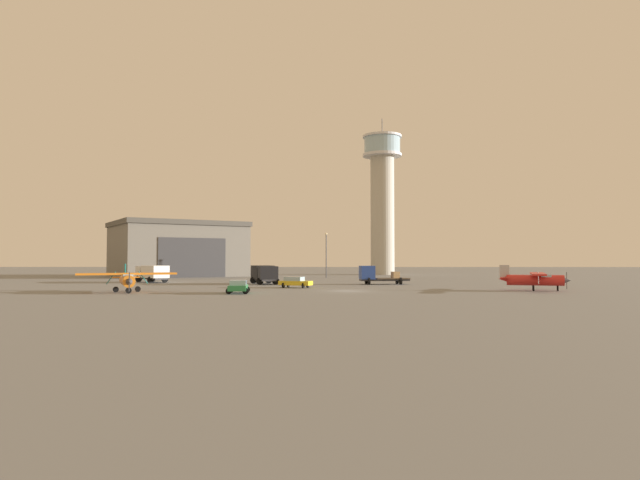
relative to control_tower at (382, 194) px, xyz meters
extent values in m
plane|color=slate|center=(-10.11, -67.67, -18.82)|extent=(400.00, 400.00, 0.00)
cylinder|color=#B2AD9E|center=(0.00, 0.00, -4.93)|extent=(5.54, 5.54, 27.78)
cylinder|color=silver|center=(0.00, 0.00, 9.26)|extent=(9.15, 9.15, 0.60)
cylinder|color=#99B7C6|center=(0.00, 0.00, 11.50)|extent=(8.41, 8.41, 3.88)
cylinder|color=silver|center=(0.00, 0.00, 13.69)|extent=(9.15, 9.15, 0.50)
cylinder|color=#38383D|center=(0.00, 0.00, 15.94)|extent=(0.16, 0.16, 4.00)
cube|color=#6B665B|center=(-44.78, -12.94, -13.61)|extent=(31.76, 30.32, 10.41)
cube|color=#4A4740|center=(-44.78, -12.94, -7.91)|extent=(32.59, 31.15, 1.00)
cube|color=#38383A|center=(-39.35, -21.51, -14.91)|extent=(11.61, 7.44, 7.81)
cylinder|color=red|center=(11.03, -67.09, -17.62)|extent=(6.19, 3.07, 1.22)
cone|color=#38383D|center=(14.16, -68.12, -17.62)|extent=(1.10, 1.08, 0.85)
cube|color=#38383D|center=(14.16, -68.12, -17.62)|extent=(0.09, 0.11, 1.86)
cube|color=red|center=(11.31, -67.18, -16.92)|extent=(4.46, 9.77, 0.20)
cylinder|color=#B7BABF|center=(10.82, -68.67, -17.32)|extent=(0.38, 0.94, 1.33)
cylinder|color=#B7BABF|center=(11.80, -65.69, -17.32)|extent=(0.38, 0.94, 1.33)
cube|color=#99B7C6|center=(12.14, -67.46, -17.29)|extent=(1.33, 1.26, 0.69)
cone|color=red|center=(7.90, -66.06, -17.52)|extent=(1.59, 1.30, 0.91)
cube|color=#B7BABF|center=(7.90, -66.06, -16.74)|extent=(1.06, 0.45, 1.67)
cube|color=red|center=(7.90, -66.06, -17.38)|extent=(1.76, 3.07, 0.10)
cylinder|color=black|center=(13.26, -67.82, -18.52)|extent=(0.34, 0.61, 0.59)
cylinder|color=black|center=(10.50, -68.05, -18.52)|extent=(0.34, 0.61, 0.59)
cylinder|color=black|center=(11.18, -66.00, -18.52)|extent=(0.34, 0.61, 0.59)
cylinder|color=orange|center=(-34.29, -70.76, -17.56)|extent=(3.75, 6.40, 1.28)
cone|color=#38383D|center=(-32.90, -73.93, -17.56)|extent=(1.19, 1.21, 0.89)
cube|color=#38383D|center=(-32.90, -73.93, -17.56)|extent=(0.12, 0.10, 1.96)
cube|color=orange|center=(-34.16, -71.05, -16.82)|extent=(10.06, 5.55, 0.21)
cylinder|color=teal|center=(-35.67, -71.71, -17.24)|extent=(0.96, 0.48, 1.40)
cylinder|color=teal|center=(-32.65, -70.38, -17.24)|extent=(0.96, 0.48, 1.40)
cube|color=#99B7C6|center=(-33.79, -71.90, -17.21)|extent=(1.39, 1.45, 0.72)
cone|color=orange|center=(-35.68, -67.59, -17.46)|extent=(1.46, 1.71, 0.96)
cube|color=teal|center=(-35.68, -67.59, -16.63)|extent=(0.57, 1.09, 1.75)
cube|color=orange|center=(-35.68, -67.59, -17.30)|extent=(3.20, 2.09, 0.10)
cylinder|color=black|center=(-33.30, -73.03, -18.51)|extent=(0.63, 0.40, 0.62)
cylinder|color=black|center=(-35.41, -71.03, -18.51)|extent=(0.63, 0.40, 0.62)
cylinder|color=black|center=(-33.33, -70.12, -18.51)|extent=(0.63, 0.40, 0.62)
cube|color=#38383D|center=(-39.85, -44.90, -18.20)|extent=(5.98, 6.27, 0.24)
cube|color=white|center=(-41.46, -43.14, -17.20)|extent=(3.15, 3.11, 1.75)
cube|color=#99B7C6|center=(-42.04, -42.50, -16.85)|extent=(1.67, 1.54, 0.87)
cube|color=white|center=(-39.13, -45.69, -17.14)|extent=(4.91, 5.03, 1.87)
cylinder|color=black|center=(-42.27, -43.98, -18.32)|extent=(0.92, 0.88, 1.00)
cylinder|color=black|center=(-40.56, -42.41, -18.32)|extent=(0.92, 0.88, 1.00)
cylinder|color=black|center=(-39.37, -47.14, -18.32)|extent=(0.92, 0.88, 1.00)
cylinder|color=black|center=(-37.66, -45.57, -18.32)|extent=(0.92, 0.88, 1.00)
cube|color=#38383D|center=(-21.80, -50.45, -18.20)|extent=(4.11, 6.62, 0.24)
cube|color=black|center=(-21.01, -52.58, -17.15)|extent=(3.02, 2.55, 1.85)
cube|color=#99B7C6|center=(-20.72, -53.35, -16.78)|extent=(2.07, 0.83, 0.93)
cube|color=black|center=(-22.15, -49.48, -17.12)|extent=(3.88, 4.86, 1.92)
cylinder|color=black|center=(-19.95, -52.12, -18.32)|extent=(1.03, 0.61, 1.00)
cylinder|color=black|center=(-22.11, -52.92, -18.32)|extent=(1.03, 0.61, 1.00)
cylinder|color=black|center=(-21.37, -48.28, -18.32)|extent=(1.03, 0.61, 1.00)
cylinder|color=black|center=(-23.53, -49.08, -18.32)|extent=(1.03, 0.61, 1.00)
cube|color=#38383D|center=(-4.51, -51.02, -18.20)|extent=(7.17, 2.71, 0.24)
cube|color=#2847A8|center=(-7.01, -51.33, -17.12)|extent=(2.23, 2.55, 1.91)
cube|color=#99B7C6|center=(-7.92, -51.45, -16.74)|extent=(0.32, 1.97, 0.95)
cube|color=brown|center=(-3.39, -50.88, -18.00)|extent=(4.98, 2.89, 0.16)
cube|color=#997547|center=(-2.92, -50.82, -17.47)|extent=(1.26, 1.26, 0.90)
cylinder|color=black|center=(-6.81, -52.36, -18.32)|extent=(0.40, 1.03, 1.00)
cylinder|color=black|center=(-7.07, -50.29, -18.32)|extent=(0.40, 1.03, 1.00)
cylinder|color=black|center=(-2.30, -51.80, -18.32)|extent=(0.40, 1.03, 1.00)
cylinder|color=black|center=(-2.56, -49.72, -18.32)|extent=(0.40, 1.03, 1.00)
cube|color=#287A42|center=(-21.89, -72.56, -18.22)|extent=(2.23, 4.47, 0.55)
cube|color=#99B7C6|center=(-21.91, -72.35, -17.70)|extent=(1.87, 2.56, 0.50)
cylinder|color=black|center=(-20.92, -73.91, -18.50)|extent=(0.65, 0.23, 0.64)
cylinder|color=black|center=(-22.61, -74.06, -18.50)|extent=(0.65, 0.23, 0.64)
cylinder|color=black|center=(-21.18, -71.07, -18.50)|extent=(0.65, 0.23, 0.64)
cylinder|color=black|center=(-22.87, -71.22, -18.50)|extent=(0.65, 0.23, 0.64)
cube|color=gold|center=(-16.59, -60.95, -18.22)|extent=(4.36, 2.92, 0.55)
cube|color=#99B7C6|center=(-16.78, -60.89, -17.70)|extent=(2.63, 2.20, 0.50)
cylinder|color=black|center=(-15.08, -60.62, -18.50)|extent=(0.37, 0.66, 0.64)
cylinder|color=black|center=(-15.58, -62.13, -18.50)|extent=(0.37, 0.66, 0.64)
cylinder|color=black|center=(-17.59, -59.78, -18.50)|extent=(0.37, 0.66, 0.64)
cylinder|color=black|center=(-18.10, -61.29, -18.50)|extent=(0.37, 0.66, 0.64)
cylinder|color=#38383D|center=(-13.03, -23.08, -14.68)|extent=(0.18, 0.18, 8.28)
sphere|color=#F9E5B2|center=(-13.03, -23.08, -10.32)|extent=(0.44, 0.44, 0.44)
camera|label=1|loc=(-12.22, -131.08, -15.27)|focal=31.41mm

